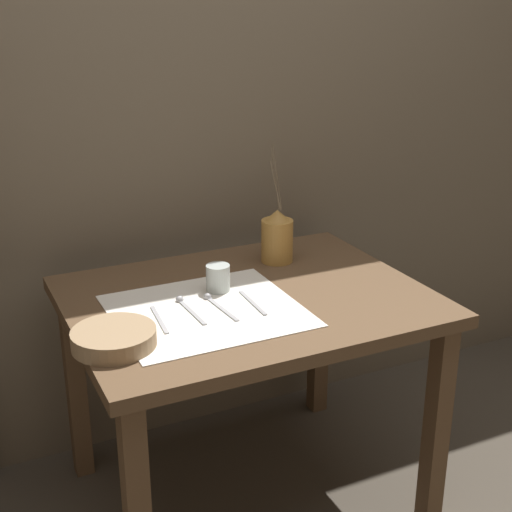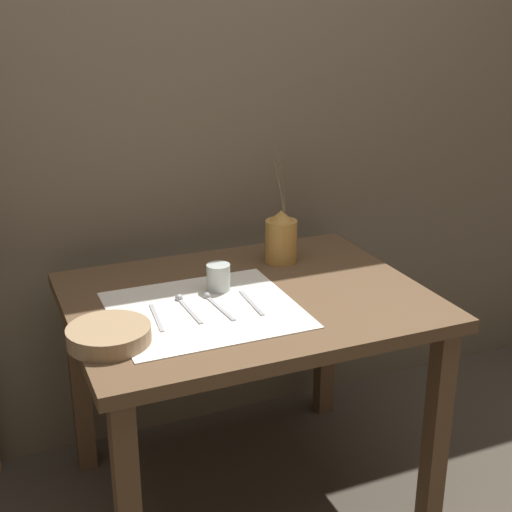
% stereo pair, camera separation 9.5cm
% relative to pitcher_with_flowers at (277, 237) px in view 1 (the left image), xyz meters
% --- Properties ---
extents(ground_plane, '(12.00, 12.00, 0.00)m').
position_rel_pitcher_with_flowers_xyz_m(ground_plane, '(-0.21, -0.22, -0.80)').
color(ground_plane, '#473F35').
extents(stone_wall_back, '(7.00, 0.06, 2.40)m').
position_rel_pitcher_with_flowers_xyz_m(stone_wall_back, '(-0.21, 0.30, 0.40)').
color(stone_wall_back, '#6B5E4C').
rests_on(stone_wall_back, ground_plane).
extents(wooden_table, '(1.06, 0.83, 0.72)m').
position_rel_pitcher_with_flowers_xyz_m(wooden_table, '(-0.21, -0.22, -0.18)').
color(wooden_table, brown).
rests_on(wooden_table, ground_plane).
extents(linen_cloth, '(0.52, 0.47, 0.00)m').
position_rel_pitcher_with_flowers_xyz_m(linen_cloth, '(-0.37, -0.27, -0.08)').
color(linen_cloth, white).
rests_on(linen_cloth, wooden_table).
extents(pitcher_with_flowers, '(0.11, 0.11, 0.40)m').
position_rel_pitcher_with_flowers_xyz_m(pitcher_with_flowers, '(0.00, 0.00, 0.00)').
color(pitcher_with_flowers, '#B7843D').
rests_on(pitcher_with_flowers, wooden_table).
extents(wooden_bowl, '(0.22, 0.22, 0.05)m').
position_rel_pitcher_with_flowers_xyz_m(wooden_bowl, '(-0.66, -0.37, -0.06)').
color(wooden_bowl, '#9E7F5B').
rests_on(wooden_bowl, wooden_table).
extents(glass_tumbler_near, '(0.07, 0.07, 0.08)m').
position_rel_pitcher_with_flowers_xyz_m(glass_tumbler_near, '(-0.28, -0.15, -0.04)').
color(glass_tumbler_near, '#B7C1BC').
rests_on(glass_tumbler_near, wooden_table).
extents(fork_outer, '(0.03, 0.18, 0.00)m').
position_rel_pitcher_with_flowers_xyz_m(fork_outer, '(-0.51, -0.28, -0.08)').
color(fork_outer, '#A8A8AD').
rests_on(fork_outer, wooden_table).
extents(spoon_outer, '(0.03, 0.20, 0.02)m').
position_rel_pitcher_with_flowers_xyz_m(spoon_outer, '(-0.41, -0.22, -0.08)').
color(spoon_outer, '#A8A8AD').
rests_on(spoon_outer, wooden_table).
extents(spoon_inner, '(0.03, 0.19, 0.02)m').
position_rel_pitcher_with_flowers_xyz_m(spoon_inner, '(-0.33, -0.23, -0.08)').
color(spoon_inner, '#A8A8AD').
rests_on(spoon_inner, wooden_table).
extents(knife_center, '(0.02, 0.18, 0.00)m').
position_rel_pitcher_with_flowers_xyz_m(knife_center, '(-0.23, -0.29, -0.08)').
color(knife_center, '#A8A8AD').
rests_on(knife_center, wooden_table).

